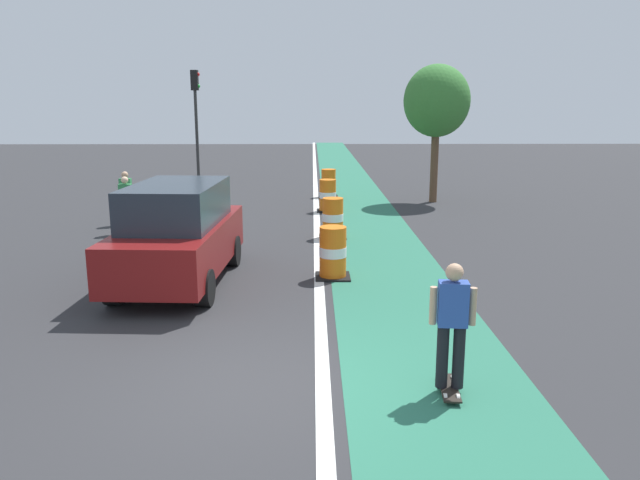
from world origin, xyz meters
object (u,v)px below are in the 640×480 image
object	(u,v)px
traffic_barrel_front	(333,253)
pedestrian_crossing	(126,196)
traffic_barrel_far	(329,183)
traffic_light_corner	(196,106)
parked_suv_nearest	(178,233)
traffic_barrel_back	(328,196)
pedestrian_waiting	(126,203)
skateboarder_on_lane	(452,324)
street_tree_sidewalk	(437,102)
traffic_barrel_mid	(333,218)

from	to	relation	value
traffic_barrel_front	pedestrian_crossing	xyz separation A→B (m)	(-6.05, 5.97, 0.33)
traffic_barrel_front	traffic_barrel_far	size ratio (longest dim) A/B	1.00
traffic_light_corner	parked_suv_nearest	bearing A→B (deg)	-81.02
traffic_barrel_back	traffic_barrel_far	world-z (taller)	same
traffic_barrel_back	pedestrian_waiting	xyz separation A→B (m)	(-5.75, -3.57, 0.33)
traffic_light_corner	pedestrian_crossing	world-z (taller)	traffic_light_corner
traffic_barrel_back	skateboarder_on_lane	bearing A→B (deg)	-84.90
traffic_light_corner	pedestrian_crossing	xyz separation A→B (m)	(-0.27, -10.50, -2.64)
skateboarder_on_lane	pedestrian_crossing	world-z (taller)	skateboarder_on_lane
parked_suv_nearest	street_tree_sidewalk	bearing A→B (deg)	55.81
parked_suv_nearest	traffic_light_corner	xyz separation A→B (m)	(-2.66, 16.83, 2.47)
traffic_barrel_mid	street_tree_sidewalk	bearing A→B (deg)	57.70
skateboarder_on_lane	traffic_barrel_back	xyz separation A→B (m)	(-1.21, 13.52, -0.38)
parked_suv_nearest	traffic_barrel_back	xyz separation A→B (m)	(3.22, 8.58, -0.50)
pedestrian_crossing	street_tree_sidewalk	distance (m)	11.36
traffic_light_corner	traffic_barrel_far	bearing A→B (deg)	-39.15
traffic_barrel_far	pedestrian_waiting	world-z (taller)	pedestrian_waiting
street_tree_sidewalk	traffic_light_corner	bearing A→B (deg)	147.85
parked_suv_nearest	skateboarder_on_lane	bearing A→B (deg)	-48.15
skateboarder_on_lane	traffic_barrel_far	size ratio (longest dim) A/B	1.55
skateboarder_on_lane	traffic_barrel_mid	xyz separation A→B (m)	(-1.17, 9.30, -0.38)
traffic_barrel_far	street_tree_sidewalk	xyz separation A→B (m)	(3.88, -1.33, 3.14)
parked_suv_nearest	traffic_barrel_mid	world-z (taller)	parked_suv_nearest
traffic_barrel_back	traffic_barrel_far	xyz separation A→B (m)	(0.11, 3.37, 0.00)
traffic_barrel_far	pedestrian_waiting	bearing A→B (deg)	-130.20
skateboarder_on_lane	pedestrian_waiting	size ratio (longest dim) A/B	1.05
skateboarder_on_lane	pedestrian_waiting	world-z (taller)	skateboarder_on_lane
skateboarder_on_lane	traffic_light_corner	distance (m)	23.04
parked_suv_nearest	street_tree_sidewalk	size ratio (longest dim) A/B	0.94
traffic_light_corner	skateboarder_on_lane	bearing A→B (deg)	-71.97
traffic_barrel_mid	pedestrian_crossing	xyz separation A→B (m)	(-6.18, 1.97, 0.33)
skateboarder_on_lane	traffic_barrel_back	world-z (taller)	skateboarder_on_lane
traffic_barrel_far	street_tree_sidewalk	world-z (taller)	street_tree_sidewalk
traffic_barrel_back	street_tree_sidewalk	size ratio (longest dim) A/B	0.22
traffic_barrel_front	traffic_barrel_mid	xyz separation A→B (m)	(0.13, 3.99, 0.00)
traffic_barrel_front	traffic_barrel_back	world-z (taller)	same
traffic_barrel_back	traffic_barrel_far	size ratio (longest dim) A/B	1.00
pedestrian_crossing	pedestrian_waiting	world-z (taller)	same
skateboarder_on_lane	traffic_barrel_back	distance (m)	13.58
traffic_barrel_back	street_tree_sidewalk	xyz separation A→B (m)	(4.00, 2.04, 3.14)
skateboarder_on_lane	pedestrian_waiting	xyz separation A→B (m)	(-6.96, 9.94, -0.05)
skateboarder_on_lane	pedestrian_crossing	distance (m)	13.46
traffic_barrel_mid	street_tree_sidewalk	size ratio (longest dim) A/B	0.22
pedestrian_crossing	traffic_barrel_far	bearing A→B (deg)	41.90
parked_suv_nearest	traffic_light_corner	world-z (taller)	traffic_light_corner
parked_suv_nearest	traffic_barrel_far	distance (m)	12.42
parked_suv_nearest	traffic_light_corner	bearing A→B (deg)	98.98
street_tree_sidewalk	traffic_barrel_far	bearing A→B (deg)	161.11
traffic_light_corner	pedestrian_waiting	world-z (taller)	traffic_light_corner
skateboarder_on_lane	pedestrian_crossing	bearing A→B (deg)	123.11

